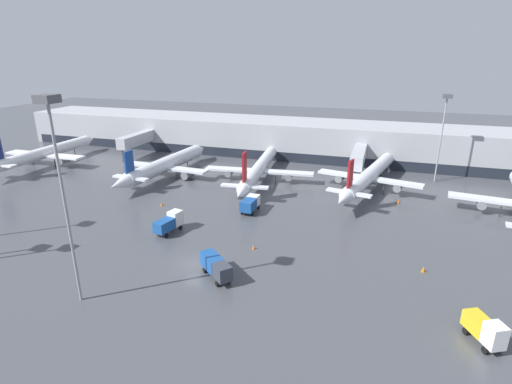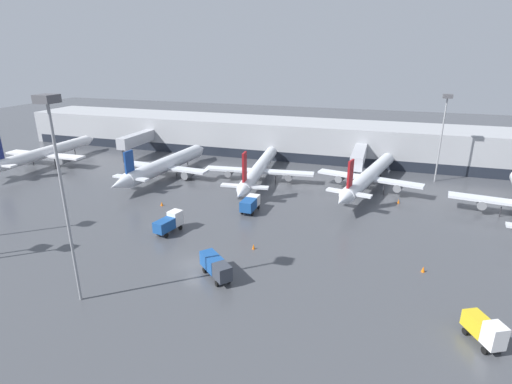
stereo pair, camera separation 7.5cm
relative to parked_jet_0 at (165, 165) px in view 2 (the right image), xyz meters
The scene contains 16 objects.
ground_plane 41.15m from the parked_jet_0, 54.98° to the right, with size 320.00×320.00×0.00m, color #424449.
terminal_building 36.76m from the parked_jet_0, 50.24° to the left, with size 160.00×30.85×9.00m.
parked_jet_0 is the anchor object (origin of this frame).
parked_jet_1 43.79m from the parked_jet_0, ahead, with size 20.71×35.88×9.26m.
parked_jet_2 32.39m from the parked_jet_0, behind, with size 21.18×35.50×10.50m.
parked_jet_4 21.14m from the parked_jet_0, ahead, with size 23.56×36.42×9.41m.
service_truck_0 28.51m from the parked_jet_0, 29.62° to the right, with size 2.26×5.05×2.51m.
service_truck_1 68.58m from the parked_jet_0, 34.38° to the right, with size 3.46×4.61×2.99m.
service_truck_2 45.06m from the parked_jet_0, 52.21° to the right, with size 5.52×5.12×2.54m.
service_truck_3 30.11m from the parked_jet_0, 58.79° to the right, with size 2.84×5.39×2.99m.
traffic_cone_0 58.45m from the parked_jet_0, 26.84° to the right, with size 0.46×0.46×0.77m.
traffic_cone_1 18.56m from the parked_jet_0, 62.17° to the right, with size 0.50×0.50×0.77m.
traffic_cone_2 40.28m from the parked_jet_0, 42.40° to the right, with size 0.41×0.41×0.76m.
traffic_cone_3 49.51m from the parked_jet_0, ahead, with size 0.43×0.43×0.78m.
apron_light_mast_2 49.39m from the parked_jet_0, 71.44° to the right, with size 1.80×1.80×22.60m.
apron_light_mast_4 60.04m from the parked_jet_0, 14.40° to the left, with size 1.80×1.80×18.33m.
Camera 2 is at (22.07, -41.46, 26.42)m, focal length 28.00 mm.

